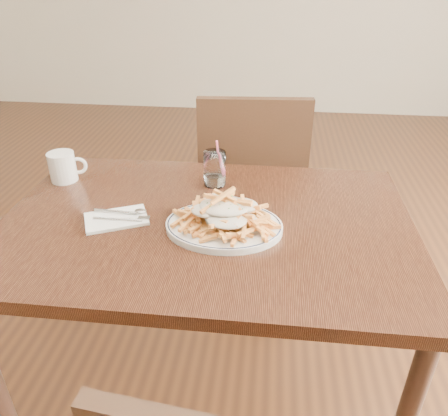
# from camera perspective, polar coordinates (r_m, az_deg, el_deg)

# --- Properties ---
(floor) EXTENTS (7.00, 7.00, 0.00)m
(floor) POSITION_cam_1_polar(r_m,az_deg,el_deg) (1.79, -1.81, -22.47)
(floor) COLOR black
(floor) RESTS_ON ground
(table) EXTENTS (1.20, 0.80, 0.75)m
(table) POSITION_cam_1_polar(r_m,az_deg,el_deg) (1.32, -2.27, -4.42)
(table) COLOR black
(table) RESTS_ON ground
(chair_far) EXTENTS (0.47, 0.47, 0.96)m
(chair_far) POSITION_cam_1_polar(r_m,az_deg,el_deg) (1.94, 3.60, 3.14)
(chair_far) COLOR black
(chair_far) RESTS_ON ground
(fries_plate) EXTENTS (0.35, 0.31, 0.02)m
(fries_plate) POSITION_cam_1_polar(r_m,az_deg,el_deg) (1.23, 0.00, -2.37)
(fries_plate) COLOR white
(fries_plate) RESTS_ON table
(loaded_fries) EXTENTS (0.29, 0.25, 0.08)m
(loaded_fries) POSITION_cam_1_polar(r_m,az_deg,el_deg) (1.20, -0.00, -0.30)
(loaded_fries) COLOR #DE9144
(loaded_fries) RESTS_ON fries_plate
(napkin) EXTENTS (0.21, 0.18, 0.01)m
(napkin) POSITION_cam_1_polar(r_m,az_deg,el_deg) (1.31, -13.89, -1.38)
(napkin) COLOR white
(napkin) RESTS_ON table
(cutlery) EXTENTS (0.18, 0.06, 0.01)m
(cutlery) POSITION_cam_1_polar(r_m,az_deg,el_deg) (1.31, -13.86, -0.98)
(cutlery) COLOR silver
(cutlery) RESTS_ON napkin
(water_glass) EXTENTS (0.07, 0.07, 0.16)m
(water_glass) POSITION_cam_1_polar(r_m,az_deg,el_deg) (1.46, -1.21, 4.91)
(water_glass) COLOR white
(water_glass) RESTS_ON table
(coffee_mug) EXTENTS (0.13, 0.09, 0.10)m
(coffee_mug) POSITION_cam_1_polar(r_m,az_deg,el_deg) (1.58, -20.25, 5.07)
(coffee_mug) COLOR white
(coffee_mug) RESTS_ON table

